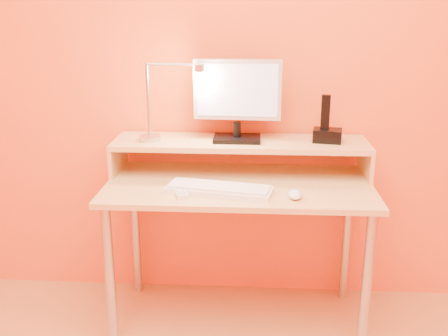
# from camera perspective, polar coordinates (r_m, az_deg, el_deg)

# --- Properties ---
(wall_back) EXTENTS (3.00, 0.04, 2.50)m
(wall_back) POSITION_cam_1_polar(r_m,az_deg,el_deg) (2.54, 2.02, 12.12)
(wall_back) COLOR orange
(wall_back) RESTS_ON floor
(desk_leg_fl) EXTENTS (0.04, 0.04, 0.69)m
(desk_leg_fl) POSITION_cam_1_polar(r_m,az_deg,el_deg) (2.35, -12.46, -11.97)
(desk_leg_fl) COLOR #B4B4BD
(desk_leg_fl) RESTS_ON floor
(desk_leg_fr) EXTENTS (0.04, 0.04, 0.69)m
(desk_leg_fr) POSITION_cam_1_polar(r_m,az_deg,el_deg) (2.32, 15.43, -12.64)
(desk_leg_fr) COLOR #B4B4BD
(desk_leg_fr) RESTS_ON floor
(desk_leg_bl) EXTENTS (0.04, 0.04, 0.69)m
(desk_leg_bl) POSITION_cam_1_polar(r_m,az_deg,el_deg) (2.78, -9.71, -6.98)
(desk_leg_bl) COLOR #B4B4BD
(desk_leg_bl) RESTS_ON floor
(desk_leg_br) EXTENTS (0.04, 0.04, 0.69)m
(desk_leg_br) POSITION_cam_1_polar(r_m,az_deg,el_deg) (2.75, 13.38, -7.46)
(desk_leg_br) COLOR #B4B4BD
(desk_leg_br) RESTS_ON floor
(desk_lower) EXTENTS (1.20, 0.60, 0.02)m
(desk_lower) POSITION_cam_1_polar(r_m,az_deg,el_deg) (2.35, 1.66, -1.94)
(desk_lower) COLOR tan
(desk_lower) RESTS_ON floor
(shelf_riser_left) EXTENTS (0.02, 0.30, 0.14)m
(shelf_riser_left) POSITION_cam_1_polar(r_m,az_deg,el_deg) (2.55, -11.61, 1.19)
(shelf_riser_left) COLOR tan
(shelf_riser_left) RESTS_ON desk_lower
(shelf_riser_right) EXTENTS (0.02, 0.30, 0.14)m
(shelf_riser_right) POSITION_cam_1_polar(r_m,az_deg,el_deg) (2.52, 15.37, 0.71)
(shelf_riser_right) COLOR tan
(shelf_riser_right) RESTS_ON desk_lower
(desk_shelf) EXTENTS (1.20, 0.30, 0.02)m
(desk_shelf) POSITION_cam_1_polar(r_m,az_deg,el_deg) (2.44, 1.81, 2.78)
(desk_shelf) COLOR tan
(desk_shelf) RESTS_ON desk_lower
(monitor_foot) EXTENTS (0.22, 0.16, 0.02)m
(monitor_foot) POSITION_cam_1_polar(r_m,az_deg,el_deg) (2.44, 1.44, 3.27)
(monitor_foot) COLOR black
(monitor_foot) RESTS_ON desk_shelf
(monitor_neck) EXTENTS (0.04, 0.04, 0.07)m
(monitor_neck) POSITION_cam_1_polar(r_m,az_deg,el_deg) (2.43, 1.45, 4.28)
(monitor_neck) COLOR black
(monitor_neck) RESTS_ON monitor_foot
(monitor_panel) EXTENTS (0.41, 0.05, 0.28)m
(monitor_panel) POSITION_cam_1_polar(r_m,az_deg,el_deg) (2.40, 1.49, 8.64)
(monitor_panel) COLOR #BABABE
(monitor_panel) RESTS_ON monitor_neck
(monitor_back) EXTENTS (0.36, 0.03, 0.23)m
(monitor_back) POSITION_cam_1_polar(r_m,az_deg,el_deg) (2.42, 1.51, 8.72)
(monitor_back) COLOR black
(monitor_back) RESTS_ON monitor_panel
(monitor_screen) EXTENTS (0.37, 0.02, 0.24)m
(monitor_screen) POSITION_cam_1_polar(r_m,az_deg,el_deg) (2.38, 1.48, 8.57)
(monitor_screen) COLOR silver
(monitor_screen) RESTS_ON monitor_panel
(lamp_base) EXTENTS (0.10, 0.10, 0.02)m
(lamp_base) POSITION_cam_1_polar(r_m,az_deg,el_deg) (2.46, -8.19, 3.29)
(lamp_base) COLOR #B4B4BD
(lamp_base) RESTS_ON desk_shelf
(lamp_post) EXTENTS (0.01, 0.01, 0.33)m
(lamp_post) POSITION_cam_1_polar(r_m,az_deg,el_deg) (2.42, -8.37, 7.37)
(lamp_post) COLOR #B4B4BD
(lamp_post) RESTS_ON lamp_base
(lamp_arm) EXTENTS (0.24, 0.01, 0.01)m
(lamp_arm) POSITION_cam_1_polar(r_m,az_deg,el_deg) (2.37, -5.66, 11.31)
(lamp_arm) COLOR #B4B4BD
(lamp_arm) RESTS_ON lamp_post
(lamp_head) EXTENTS (0.04, 0.04, 0.03)m
(lamp_head) POSITION_cam_1_polar(r_m,az_deg,el_deg) (2.36, -2.71, 10.97)
(lamp_head) COLOR #B4B4BD
(lamp_head) RESTS_ON lamp_arm
(lamp_bulb) EXTENTS (0.03, 0.03, 0.00)m
(lamp_bulb) POSITION_cam_1_polar(r_m,az_deg,el_deg) (2.36, -2.71, 10.58)
(lamp_bulb) COLOR #FFEAC6
(lamp_bulb) RESTS_ON lamp_head
(phone_dock) EXTENTS (0.15, 0.12, 0.06)m
(phone_dock) POSITION_cam_1_polar(r_m,az_deg,el_deg) (2.45, 11.34, 3.54)
(phone_dock) COLOR black
(phone_dock) RESTS_ON desk_shelf
(phone_handset) EXTENTS (0.04, 0.03, 0.16)m
(phone_handset) POSITION_cam_1_polar(r_m,az_deg,el_deg) (2.43, 11.14, 6.07)
(phone_handset) COLOR black
(phone_handset) RESTS_ON phone_dock
(phone_led) EXTENTS (0.01, 0.00, 0.04)m
(phone_led) POSITION_cam_1_polar(r_m,az_deg,el_deg) (2.41, 12.56, 3.22)
(phone_led) COLOR #1840F8
(phone_led) RESTS_ON phone_dock
(keyboard) EXTENTS (0.47, 0.23, 0.02)m
(keyboard) POSITION_cam_1_polar(r_m,az_deg,el_deg) (2.22, -0.56, -2.44)
(keyboard) COLOR silver
(keyboard) RESTS_ON desk_lower
(mouse) EXTENTS (0.06, 0.10, 0.03)m
(mouse) POSITION_cam_1_polar(r_m,az_deg,el_deg) (2.17, 7.82, -2.89)
(mouse) COLOR silver
(mouse) RESTS_ON desk_lower
(remote_control) EXTENTS (0.10, 0.19, 0.02)m
(remote_control) POSITION_cam_1_polar(r_m,az_deg,el_deg) (2.23, -4.91, -2.44)
(remote_control) COLOR silver
(remote_control) RESTS_ON desk_lower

